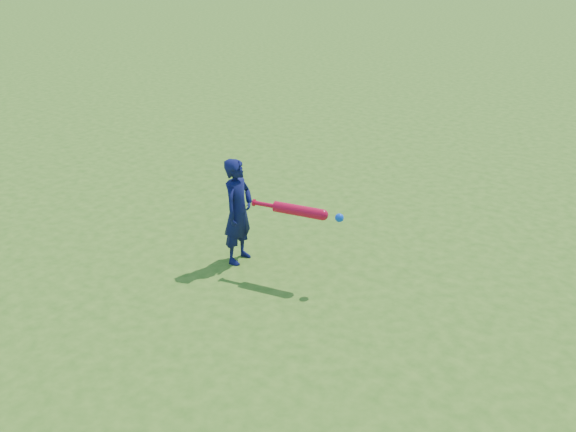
% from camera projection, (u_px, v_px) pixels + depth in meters
% --- Properties ---
extents(ground, '(80.00, 80.00, 0.00)m').
position_uv_depth(ground, '(257.00, 257.00, 6.10)').
color(ground, '#3B6B19').
rests_on(ground, ground).
extents(child, '(0.28, 0.39, 1.00)m').
position_uv_depth(child, '(238.00, 211.00, 5.85)').
color(child, '#0E1243').
rests_on(child, ground).
extents(bat_swing, '(0.84, 0.23, 0.10)m').
position_uv_depth(bat_swing, '(303.00, 211.00, 5.50)').
color(bat_swing, red).
rests_on(bat_swing, ground).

